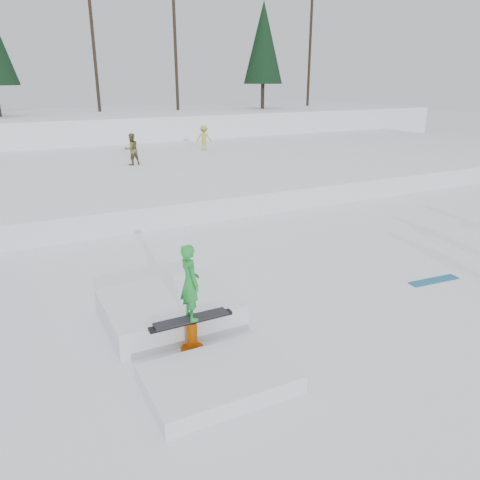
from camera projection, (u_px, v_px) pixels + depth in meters
name	position (u px, v px, depth m)	size (l,w,h in m)	color
ground	(262.00, 320.00, 9.87)	(120.00, 120.00, 0.00)	white
snow_berm	(62.00, 130.00, 34.68)	(60.00, 14.00, 2.40)	white
snow_midrise	(102.00, 173.00, 23.18)	(50.00, 18.00, 0.80)	white
treeline	(144.00, 40.00, 33.86)	(40.24, 4.22, 10.50)	black
walker_olive	(132.00, 149.00, 22.78)	(0.74, 0.58, 1.52)	brown
walker_ygreen	(204.00, 138.00, 27.52)	(0.92, 0.53, 1.42)	#AEA839
loose_board_teal	(434.00, 280.00, 11.77)	(1.40, 0.28, 0.03)	#1A5B82
jib_rail_feature	(181.00, 323.00, 9.16)	(2.60, 4.40, 2.11)	white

